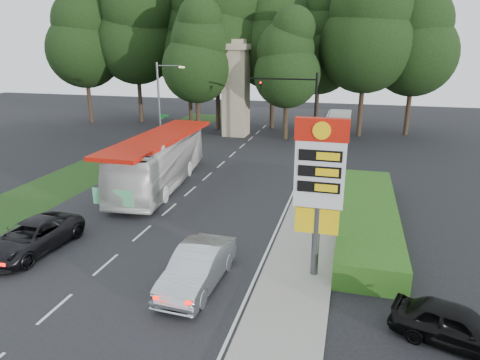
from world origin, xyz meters
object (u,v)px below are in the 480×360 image
(streetlight_signs, at_px, (161,102))
(suv_charcoal, at_px, (32,237))
(traffic_signal_mast, at_px, (301,101))
(monument, at_px, (236,88))
(transit_bus, at_px, (160,161))
(parked_car_black, at_px, (455,326))
(sedan_silver, at_px, (197,267))
(gas_station_pylon, at_px, (319,178))

(streetlight_signs, distance_m, suv_charcoal, 21.66)
(traffic_signal_mast, bearing_deg, streetlight_signs, -171.08)
(monument, height_order, transit_bus, monument)
(suv_charcoal, bearing_deg, transit_bus, 84.79)
(monument, relative_size, parked_car_black, 2.45)
(sedan_silver, height_order, suv_charcoal, sedan_silver)
(transit_bus, distance_m, parked_car_black, 21.12)
(transit_bus, bearing_deg, traffic_signal_mast, 49.84)
(gas_station_pylon, bearing_deg, traffic_signal_mast, 99.09)
(gas_station_pylon, distance_m, streetlight_signs, 25.74)
(transit_bus, height_order, sedan_silver, transit_bus)
(monument, height_order, parked_car_black, monument)
(traffic_signal_mast, distance_m, parked_car_black, 26.90)
(streetlight_signs, height_order, suv_charcoal, streetlight_signs)
(traffic_signal_mast, relative_size, transit_bus, 0.56)
(sedan_silver, relative_size, suv_charcoal, 0.95)
(transit_bus, distance_m, suv_charcoal, 11.09)
(streetlight_signs, height_order, monument, monument)
(gas_station_pylon, xyz_separation_m, parked_car_black, (4.93, -3.23, -3.75))
(traffic_signal_mast, xyz_separation_m, sedan_silver, (-1.05, -24.02, -3.84))
(transit_bus, bearing_deg, sedan_silver, -65.30)
(streetlight_signs, xyz_separation_m, suv_charcoal, (2.84, -21.16, -3.70))
(monument, bearing_deg, gas_station_pylon, -68.20)
(gas_station_pylon, bearing_deg, transit_bus, 140.11)
(suv_charcoal, bearing_deg, monument, 89.21)
(gas_station_pylon, xyz_separation_m, sedan_silver, (-4.57, -2.01, -3.62))
(streetlight_signs, xyz_separation_m, sedan_silver, (11.61, -22.03, -3.61))
(gas_station_pylon, bearing_deg, monument, 111.80)
(monument, bearing_deg, transit_bus, -91.53)
(transit_bus, height_order, parked_car_black, transit_bus)
(monument, bearing_deg, streetlight_signs, -121.97)
(transit_bus, relative_size, suv_charcoal, 2.40)
(transit_bus, xyz_separation_m, parked_car_black, (16.61, -13.00, -1.08))
(gas_station_pylon, height_order, transit_bus, gas_station_pylon)
(parked_car_black, bearing_deg, monument, 45.31)
(gas_station_pylon, height_order, sedan_silver, gas_station_pylon)
(sedan_silver, relative_size, parked_car_black, 1.23)
(gas_station_pylon, distance_m, traffic_signal_mast, 22.29)
(gas_station_pylon, relative_size, sedan_silver, 1.36)
(monument, bearing_deg, parked_car_black, -62.69)
(parked_car_black, bearing_deg, streetlight_signs, 60.26)
(streetlight_signs, bearing_deg, gas_station_pylon, -51.04)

